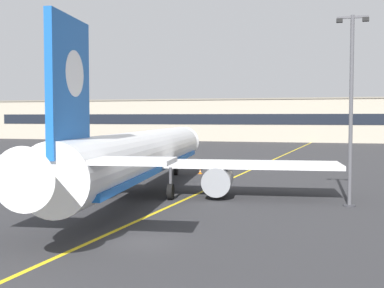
% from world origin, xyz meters
% --- Properties ---
extents(ground_plane, '(400.00, 400.00, 0.00)m').
position_xyz_m(ground_plane, '(0.00, 0.00, 0.00)').
color(ground_plane, '#2D2D30').
extents(taxiway_centreline, '(14.48, 179.46, 0.01)m').
position_xyz_m(taxiway_centreline, '(0.00, 30.00, 0.00)').
color(taxiway_centreline, yellow).
rests_on(taxiway_centreline, ground).
extents(airliner_foreground, '(32.34, 41.50, 11.65)m').
position_xyz_m(airliner_foreground, '(-5.14, 14.77, 3.37)').
color(airliner_foreground, white).
rests_on(airliner_foreground, ground).
extents(apron_lamp_post, '(2.24, 0.90, 13.86)m').
position_xyz_m(apron_lamp_post, '(11.17, 13.94, 7.24)').
color(apron_lamp_post, '#515156').
rests_on(apron_lamp_post, ground).
extents(safety_cone_by_nose_gear, '(0.44, 0.44, 0.55)m').
position_xyz_m(safety_cone_by_nose_gear, '(-4.45, 31.23, 0.26)').
color(safety_cone_by_nose_gear, orange).
rests_on(safety_cone_by_nose_gear, ground).
extents(terminal_building, '(163.59, 12.40, 11.69)m').
position_xyz_m(terminal_building, '(-7.28, 113.48, 5.85)').
color(terminal_building, '#B2A893').
rests_on(terminal_building, ground).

